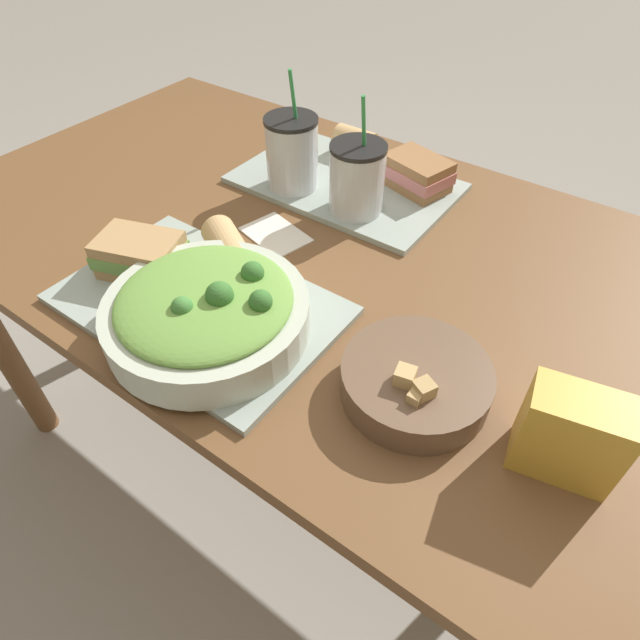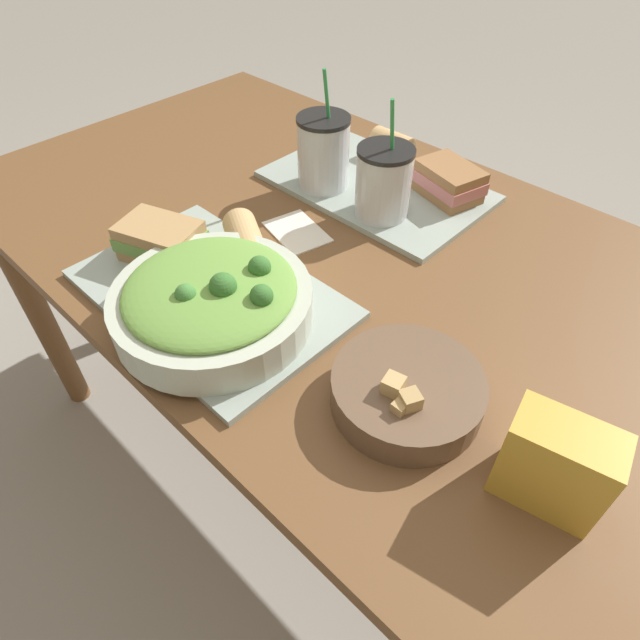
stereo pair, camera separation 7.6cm
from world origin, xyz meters
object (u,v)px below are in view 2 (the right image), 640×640
object	(u,v)px
drink_cup_dark	(323,154)
drink_cup_red	(383,184)
sandwich_near	(161,241)
chip_bag	(555,465)
soup_bowl	(407,390)
baguette_near	(245,240)
salad_bowl	(212,300)
napkin_folded	(297,232)
sandwich_far	(449,181)
baguette_far	(393,146)

from	to	relation	value
drink_cup_dark	drink_cup_red	xyz separation A→B (m)	(0.15, -0.00, -0.00)
sandwich_near	chip_bag	bearing A→B (deg)	-15.35
soup_bowl	baguette_near	world-z (taller)	same
salad_bowl	napkin_folded	xyz separation A→B (m)	(-0.09, 0.26, -0.05)
chip_bag	napkin_folded	bearing A→B (deg)	151.78
sandwich_far	baguette_near	bearing A→B (deg)	-94.60
baguette_far	napkin_folded	xyz separation A→B (m)	(0.04, -0.33, -0.04)
drink_cup_red	chip_bag	xyz separation A→B (m)	(0.50, -0.32, -0.01)
sandwich_far	chip_bag	world-z (taller)	chip_bag
baguette_far	chip_bag	bearing A→B (deg)	-129.48
salad_bowl	baguette_near	distance (m)	0.17
sandwich_far	chip_bag	size ratio (longest dim) A/B	1.18
drink_cup_dark	napkin_folded	distance (m)	0.18
salad_bowl	baguette_far	xyz separation A→B (m)	(-0.12, 0.59, -0.01)
salad_bowl	sandwich_near	distance (m)	0.19
drink_cup_red	baguette_near	bearing A→B (deg)	-108.57
drink_cup_dark	sandwich_far	bearing A→B (deg)	33.89
baguette_far	drink_cup_red	bearing A→B (deg)	-147.49
soup_bowl	drink_cup_red	xyz separation A→B (m)	(-0.30, 0.32, 0.05)
drink_cup_dark	baguette_near	bearing A→B (deg)	-76.28
soup_bowl	sandwich_far	xyz separation A→B (m)	(-0.25, 0.46, 0.02)
sandwich_near	drink_cup_red	world-z (taller)	drink_cup_red
baguette_near	chip_bag	bearing A→B (deg)	-66.26
baguette_near	sandwich_far	bearing A→B (deg)	9.27
sandwich_far	napkin_folded	world-z (taller)	sandwich_far
sandwich_far	napkin_folded	size ratio (longest dim) A/B	1.05
drink_cup_red	sandwich_far	bearing A→B (deg)	68.31
chip_bag	salad_bowl	bearing A→B (deg)	178.21
soup_bowl	sandwich_far	size ratio (longest dim) A/B	1.38
salad_bowl	drink_cup_red	distance (m)	0.40
salad_bowl	drink_cup_dark	bearing A→B (deg)	111.13
drink_cup_red	chip_bag	size ratio (longest dim) A/B	1.79
soup_bowl	baguette_far	size ratio (longest dim) A/B	2.23
soup_bowl	napkin_folded	xyz separation A→B (m)	(-0.39, 0.18, -0.02)
salad_bowl	drink_cup_dark	size ratio (longest dim) A/B	1.28
baguette_near	drink_cup_red	xyz separation A→B (m)	(0.09, 0.26, 0.03)
baguette_near	drink_cup_red	bearing A→B (deg)	10.37
sandwich_far	baguette_far	bearing A→B (deg)	-179.74
baguette_far	drink_cup_dark	size ratio (longest dim) A/B	0.39
baguette_near	napkin_folded	distance (m)	0.12
sandwich_near	baguette_far	world-z (taller)	sandwich_near
baguette_near	drink_cup_dark	xyz separation A→B (m)	(-0.06, 0.26, 0.04)
drink_cup_dark	chip_bag	xyz separation A→B (m)	(0.65, -0.32, -0.02)
drink_cup_red	napkin_folded	distance (m)	0.18
soup_bowl	sandwich_near	world-z (taller)	sandwich_near
salad_bowl	chip_bag	distance (m)	0.50
salad_bowl	soup_bowl	distance (m)	0.31
salad_bowl	drink_cup_red	world-z (taller)	drink_cup_red
baguette_far	chip_bag	xyz separation A→B (m)	(0.62, -0.50, 0.02)
soup_bowl	baguette_far	bearing A→B (deg)	129.93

